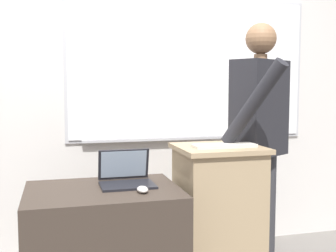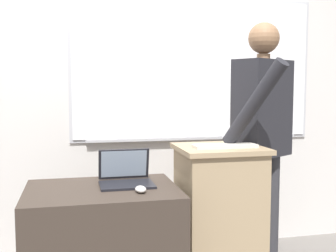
{
  "view_description": "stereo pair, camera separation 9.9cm",
  "coord_description": "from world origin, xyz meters",
  "px_view_note": "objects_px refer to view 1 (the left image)",
  "views": [
    {
      "loc": [
        -0.55,
        -2.02,
        1.34
      ],
      "look_at": [
        0.11,
        0.42,
        1.11
      ],
      "focal_mm": 45.0,
      "sensor_mm": 36.0,
      "label": 1
    },
    {
      "loc": [
        -0.45,
        -2.04,
        1.34
      ],
      "look_at": [
        0.11,
        0.42,
        1.11
      ],
      "focal_mm": 45.0,
      "sensor_mm": 36.0,
      "label": 2
    }
  ],
  "objects_px": {
    "person_presenter": "(260,132)",
    "wireless_keyboard": "(224,146)",
    "laptop": "(126,175)",
    "computer_mouse_by_laptop": "(143,189)",
    "lectern_podium": "(218,220)"
  },
  "relations": [
    {
      "from": "person_presenter",
      "to": "wireless_keyboard",
      "type": "distance_m",
      "value": 0.41
    },
    {
      "from": "laptop",
      "to": "computer_mouse_by_laptop",
      "type": "distance_m",
      "value": 0.24
    },
    {
      "from": "person_presenter",
      "to": "laptop",
      "type": "height_order",
      "value": "person_presenter"
    },
    {
      "from": "person_presenter",
      "to": "computer_mouse_by_laptop",
      "type": "xyz_separation_m",
      "value": [
        -0.91,
        -0.41,
        -0.25
      ]
    },
    {
      "from": "computer_mouse_by_laptop",
      "to": "lectern_podium",
      "type": "bearing_deg",
      "value": 25.65
    },
    {
      "from": "person_presenter",
      "to": "wireless_keyboard",
      "type": "bearing_deg",
      "value": -178.93
    },
    {
      "from": "laptop",
      "to": "wireless_keyboard",
      "type": "distance_m",
      "value": 0.63
    },
    {
      "from": "wireless_keyboard",
      "to": "computer_mouse_by_laptop",
      "type": "distance_m",
      "value": 0.63
    },
    {
      "from": "lectern_podium",
      "to": "person_presenter",
      "type": "distance_m",
      "value": 0.67
    },
    {
      "from": "laptop",
      "to": "computer_mouse_by_laptop",
      "type": "relative_size",
      "value": 3.12
    },
    {
      "from": "laptop",
      "to": "computer_mouse_by_laptop",
      "type": "bearing_deg",
      "value": -76.52
    },
    {
      "from": "wireless_keyboard",
      "to": "computer_mouse_by_laptop",
      "type": "bearing_deg",
      "value": -160.18
    },
    {
      "from": "person_presenter",
      "to": "wireless_keyboard",
      "type": "xyz_separation_m",
      "value": [
        -0.35,
        -0.21,
        -0.05
      ]
    },
    {
      "from": "wireless_keyboard",
      "to": "computer_mouse_by_laptop",
      "type": "xyz_separation_m",
      "value": [
        -0.56,
        -0.2,
        -0.19
      ]
    },
    {
      "from": "lectern_podium",
      "to": "computer_mouse_by_laptop",
      "type": "xyz_separation_m",
      "value": [
        -0.55,
        -0.26,
        0.3
      ]
    }
  ]
}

